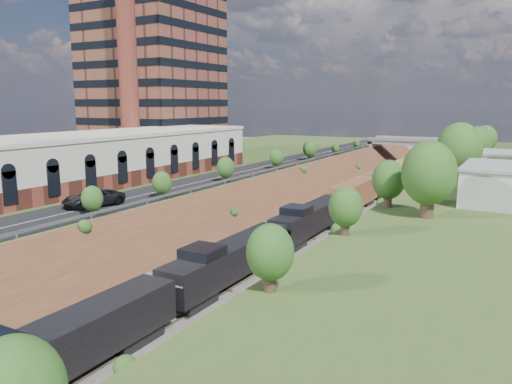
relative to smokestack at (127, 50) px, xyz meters
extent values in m
cube|color=#466027|center=(3.00, 4.00, -22.50)|extent=(44.00, 180.00, 5.00)
cube|color=brown|center=(25.00, 4.00, -25.00)|extent=(10.00, 180.00, 10.00)
cube|color=brown|center=(47.00, 4.00, -25.00)|extent=(10.00, 180.00, 10.00)
cube|color=gray|center=(33.40, 4.00, -24.91)|extent=(1.58, 180.00, 0.18)
cube|color=gray|center=(38.60, 4.00, -24.91)|extent=(1.58, 180.00, 0.18)
cube|color=black|center=(20.50, 4.00, -19.95)|extent=(8.00, 180.00, 0.10)
cube|color=#99999E|center=(24.60, 4.00, -19.45)|extent=(0.06, 171.00, 0.30)
cube|color=brown|center=(8.00, -18.00, -18.90)|extent=(14.00, 62.00, 2.20)
cube|color=#ECE5CA|center=(8.00, -18.00, -15.65)|extent=(14.00, 62.00, 4.30)
cube|color=#ECE5CA|center=(8.00, -18.00, -13.25)|extent=(14.30, 62.30, 0.50)
cube|color=brown|center=(-8.00, 16.00, 2.00)|extent=(22.00, 22.00, 44.00)
cylinder|color=brown|center=(0.00, 0.00, 0.00)|extent=(3.20, 3.20, 40.00)
cube|color=gray|center=(24.50, 66.00, -21.90)|extent=(1.50, 8.00, 6.20)
cube|color=gray|center=(47.50, 66.00, -21.90)|extent=(1.50, 8.00, 6.20)
cube|color=gray|center=(36.00, 66.00, -18.80)|extent=(24.00, 8.00, 1.00)
cube|color=gray|center=(36.00, 62.00, -18.00)|extent=(24.00, 0.30, 0.80)
cube|color=gray|center=(36.00, 70.00, -18.00)|extent=(24.00, 0.30, 0.80)
cube|color=silver|center=(59.50, -4.00, -18.00)|extent=(9.00, 12.00, 4.00)
cube|color=silver|center=(59.00, 18.00, -18.20)|extent=(8.00, 10.00, 3.60)
cylinder|color=#473323|center=(53.00, -16.00, -18.69)|extent=(1.30, 1.30, 2.62)
ellipsoid|color=#254E1B|center=(53.00, -16.00, -15.54)|extent=(5.25, 5.25, 6.30)
cylinder|color=#473323|center=(24.20, -36.00, -19.39)|extent=(0.66, 0.66, 1.22)
ellipsoid|color=#254E1B|center=(24.20, -36.00, -17.92)|extent=(2.45, 2.45, 2.94)
cube|color=black|center=(38.60, -48.08, -22.69)|extent=(2.94, 17.66, 2.82)
cube|color=black|center=(38.60, -29.42, -22.69)|extent=(2.94, 17.66, 2.82)
cube|color=black|center=(38.60, -10.75, -22.69)|extent=(2.94, 17.66, 2.82)
cube|color=brown|center=(38.60, 61.96, -22.33)|extent=(2.94, 125.75, 3.53)
imported|color=black|center=(20.38, -28.15, -18.99)|extent=(4.91, 7.20, 1.83)
camera|label=1|loc=(61.40, -66.03, -8.88)|focal=35.00mm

